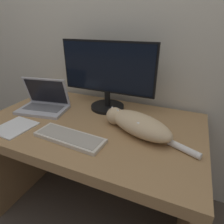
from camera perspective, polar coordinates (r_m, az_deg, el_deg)
The scene contains 7 objects.
wall_back at distance 1.44m, azimuth 2.31°, elevation 25.03°, with size 6.40×0.06×2.60m.
desk at distance 1.26m, azimuth -5.97°, elevation -9.77°, with size 1.33×0.80×0.76m.
monitor at distance 1.27m, azimuth -1.46°, elevation 11.31°, with size 0.65×0.24×0.46m.
laptop at distance 1.39m, azimuth -20.01°, elevation 2.38°, with size 0.35×0.26×0.22m.
external_keyboard at distance 1.02m, azimuth -12.84°, elevation -7.54°, with size 0.40×0.16×0.02m.
cat at distance 1.03m, azimuth 7.72°, elevation -3.49°, with size 0.54×0.31×0.11m.
paper_notepad at distance 1.23m, azimuth -27.48°, elevation -4.13°, with size 0.20×0.22×0.01m.
Camera 1 is at (0.52, -0.49, 1.32)m, focal length 30.00 mm.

